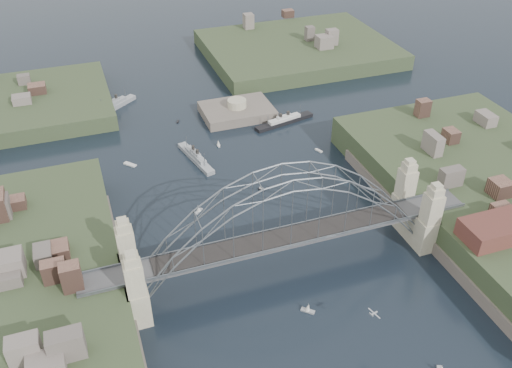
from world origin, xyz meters
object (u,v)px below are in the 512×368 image
(ocean_liner, at_px, (284,121))
(bridge, at_px, (286,222))
(naval_cruiser_far, at_px, (115,106))
(fort_island, at_px, (237,116))
(naval_cruiser_near, at_px, (196,158))
(wharf_shed, at_px, (507,227))

(ocean_liner, bearing_deg, bridge, -111.94)
(naval_cruiser_far, bearing_deg, fort_island, -26.38)
(bridge, relative_size, fort_island, 3.82)
(naval_cruiser_far, bearing_deg, naval_cruiser_near, -66.79)
(bridge, relative_size, wharf_shed, 4.20)
(bridge, bearing_deg, wharf_shed, -17.65)
(bridge, distance_m, naval_cruiser_near, 50.06)
(ocean_liner, bearing_deg, naval_cruiser_near, -159.34)
(bridge, height_order, fort_island, bridge)
(bridge, bearing_deg, naval_cruiser_far, 105.38)
(fort_island, distance_m, naval_cruiser_far, 40.43)
(naval_cruiser_near, height_order, ocean_liner, naval_cruiser_near)
(wharf_shed, bearing_deg, naval_cruiser_near, 129.43)
(wharf_shed, height_order, ocean_liner, wharf_shed)
(wharf_shed, relative_size, naval_cruiser_far, 1.31)
(bridge, xyz_separation_m, naval_cruiser_far, (-24.20, 87.96, -11.40))
(wharf_shed, distance_m, ocean_liner, 77.18)
(ocean_liner, bearing_deg, wharf_shed, -75.01)
(naval_cruiser_near, relative_size, ocean_liner, 0.90)
(fort_island, relative_size, ocean_liner, 1.08)
(fort_island, xyz_separation_m, ocean_liner, (12.18, -9.98, 1.11))
(wharf_shed, distance_m, naval_cruiser_near, 81.05)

